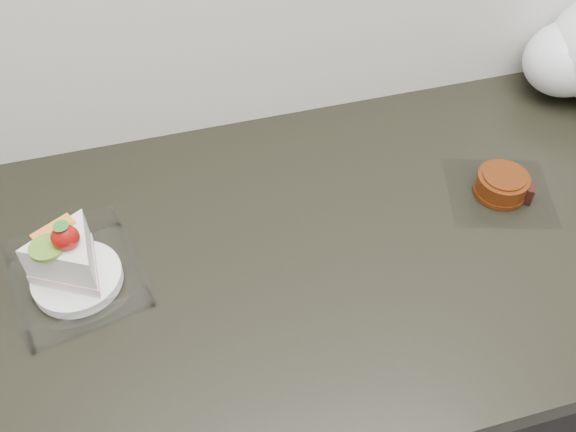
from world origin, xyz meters
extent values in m
cube|color=black|center=(0.00, 1.69, 0.43)|extent=(2.00, 0.60, 0.86)
cube|color=black|center=(0.00, 1.69, 0.88)|extent=(2.04, 0.64, 0.04)
cube|color=white|center=(-0.41, 1.71, 0.90)|extent=(0.20, 0.20, 0.00)
cylinder|color=white|center=(-0.41, 1.71, 0.91)|extent=(0.12, 0.12, 0.02)
ellipsoid|color=#B9160C|center=(-0.40, 1.70, 1.01)|extent=(0.04, 0.03, 0.04)
cone|color=#2D7223|center=(-0.40, 1.70, 1.03)|extent=(0.02, 0.02, 0.01)
cylinder|color=olive|center=(-0.43, 1.71, 1.00)|extent=(0.05, 0.05, 0.01)
cube|color=orange|center=(-0.42, 1.74, 1.00)|extent=(0.06, 0.05, 0.01)
cube|color=white|center=(0.25, 1.72, 0.90)|extent=(0.20, 0.19, 0.00)
cylinder|color=#5C250B|center=(0.25, 1.72, 0.92)|extent=(0.09, 0.09, 0.03)
cylinder|color=#5C250B|center=(0.25, 1.72, 0.91)|extent=(0.09, 0.09, 0.01)
cylinder|color=#5C250B|center=(0.25, 1.72, 0.94)|extent=(0.07, 0.07, 0.00)
cube|color=black|center=(0.28, 1.69, 0.92)|extent=(0.03, 0.03, 0.03)
ellipsoid|color=white|center=(0.47, 1.92, 0.98)|extent=(0.16, 0.15, 0.13)
camera|label=1|loc=(-0.27, 1.12, 1.64)|focal=40.00mm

